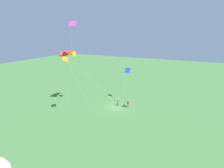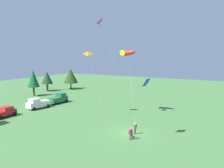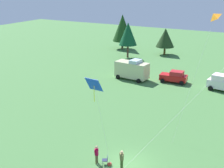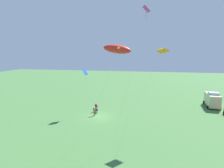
# 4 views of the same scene
# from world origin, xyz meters

# --- Properties ---
(ground_plane) EXTENTS (160.00, 160.00, 0.00)m
(ground_plane) POSITION_xyz_m (0.00, 0.00, 0.00)
(ground_plane) COLOR #44763C
(person_kite_flyer) EXTENTS (0.51, 0.49, 1.74)m
(person_kite_flyer) POSITION_xyz_m (-0.20, -0.82, 1.02)
(person_kite_flyer) COLOR #405625
(person_kite_flyer) RESTS_ON ground
(folding_chair) EXTENTS (0.65, 0.65, 0.82)m
(folding_chair) POSITION_xyz_m (-1.72, -0.88, 0.49)
(folding_chair) COLOR #222747
(folding_chair) RESTS_ON ground
(person_spectator) EXTENTS (0.37, 0.63, 1.74)m
(person_spectator) POSITION_xyz_m (-2.50, -1.16, 1.02)
(person_spectator) COLOR brown
(person_spectator) RESTS_ON ground
(backpack_on_grass) EXTENTS (0.37, 0.39, 0.22)m
(backpack_on_grass) POSITION_xyz_m (-1.35, -0.87, 0.11)
(backpack_on_grass) COLOR #BC352A
(backpack_on_grass) RESTS_ON ground
(car_red_sedan) EXTENTS (4.33, 2.50, 1.89)m
(car_red_sedan) POSITION_xyz_m (-3.84, 24.46, 0.95)
(car_red_sedan) COLOR red
(car_red_sedan) RESTS_ON ground
(truck_white_pickup) EXTENTS (5.22, 2.96, 2.34)m
(truck_white_pickup) POSITION_xyz_m (3.81, 24.17, 1.10)
(truck_white_pickup) COLOR white
(truck_white_pickup) RESTS_ON ground
(truck_green_flatbed) EXTENTS (5.05, 2.51, 2.34)m
(truck_green_flatbed) POSITION_xyz_m (10.22, 24.06, 1.10)
(truck_green_flatbed) COLOR #226438
(truck_green_flatbed) RESTS_ON ground
(kite_large_fish) EXTENTS (10.14, 7.70, 12.80)m
(kite_large_fish) POSITION_xyz_m (8.60, 4.92, 12.08)
(kite_large_fish) COLOR red
(kite_large_fish) RESTS_ON ground
(kite_delta_orange) EXTENTS (2.49, 5.85, 12.54)m
(kite_delta_orange) POSITION_xyz_m (3.91, 10.52, 12.03)
(kite_delta_orange) COLOR orange
(kite_delta_orange) RESTS_ON ground
(kite_diamond_rainbow) EXTENTS (6.32, 4.15, 17.92)m
(kite_diamond_rainbow) POSITION_xyz_m (4.42, 8.04, 16.93)
(kite_diamond_rainbow) COLOR #D13094
(kite_diamond_rainbow) RESTS_ON ground
(kite_diamond_blue) EXTENTS (1.55, 1.65, 8.57)m
(kite_diamond_blue) POSITION_xyz_m (-1.50, -2.90, 7.91)
(kite_diamond_blue) COLOR blue
(kite_diamond_blue) RESTS_ON ground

